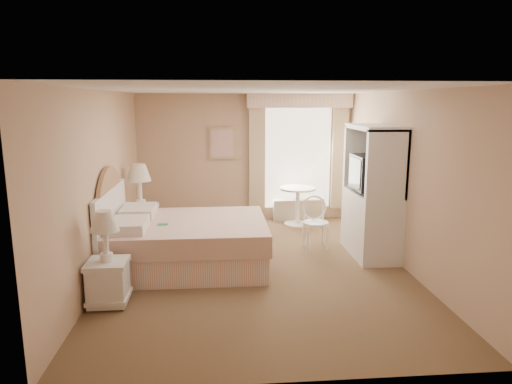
{
  "coord_description": "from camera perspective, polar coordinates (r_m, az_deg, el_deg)",
  "views": [
    {
      "loc": [
        -0.54,
        -6.2,
        2.35
      ],
      "look_at": [
        0.01,
        0.3,
        1.05
      ],
      "focal_mm": 32.0,
      "sensor_mm": 36.0,
      "label": 1
    }
  ],
  "objects": [
    {
      "name": "room",
      "position": [
        6.32,
        0.15,
        1.25
      ],
      "size": [
        4.21,
        5.51,
        2.51
      ],
      "color": "brown",
      "rests_on": "ground"
    },
    {
      "name": "window",
      "position": [
        9.05,
        5.34,
        4.81
      ],
      "size": [
        2.05,
        0.22,
        2.51
      ],
      "color": "white",
      "rests_on": "room"
    },
    {
      "name": "framed_art",
      "position": [
        8.95,
        -4.25,
        6.1
      ],
      "size": [
        0.52,
        0.04,
        0.62
      ],
      "color": "tan",
      "rests_on": "room"
    },
    {
      "name": "bed",
      "position": [
        6.68,
        -9.58,
        -6.07
      ],
      "size": [
        2.26,
        1.78,
        1.58
      ],
      "color": "#D99A8D",
      "rests_on": "room"
    },
    {
      "name": "nightstand_near",
      "position": [
        5.64,
        -18.07,
        -9.29
      ],
      "size": [
        0.46,
        0.46,
        1.11
      ],
      "color": "white",
      "rests_on": "room"
    },
    {
      "name": "nightstand_far",
      "position": [
        7.88,
        -14.2,
        -2.68
      ],
      "size": [
        0.55,
        0.55,
        1.32
      ],
      "color": "white",
      "rests_on": "room"
    },
    {
      "name": "round_table",
      "position": [
        8.81,
        5.23,
        -0.99
      ],
      "size": [
        0.69,
        0.69,
        0.73
      ],
      "color": "white",
      "rests_on": "room"
    },
    {
      "name": "cafe_chair",
      "position": [
        7.45,
        7.38,
        -3.26
      ],
      "size": [
        0.42,
        0.42,
        0.85
      ],
      "rotation": [
        0.0,
        0.0,
        0.02
      ],
      "color": "white",
      "rests_on": "room"
    },
    {
      "name": "armoire",
      "position": [
        7.21,
        14.35,
        -1.26
      ],
      "size": [
        0.6,
        1.21,
        2.01
      ],
      "color": "white",
      "rests_on": "room"
    }
  ]
}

